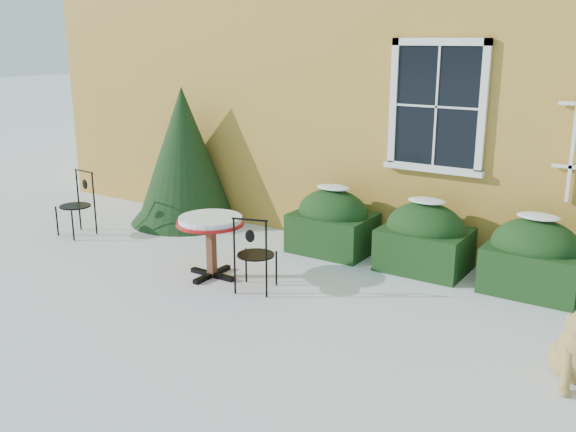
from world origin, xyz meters
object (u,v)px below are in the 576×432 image
Objects in this scene: patio_chair_far at (77,203)px; evergreen_shrub at (185,168)px; bistro_table at (211,227)px; patio_chair_near at (255,253)px.

evergreen_shrub is at bearing 63.81° from patio_chair_far.
evergreen_shrub reaches higher than patio_chair_far.
patio_chair_far reaches higher than bistro_table.
bistro_table is at bearing -1.36° from patio_chair_far.
patio_chair_near is at bearing -6.22° from bistro_table.
patio_chair_far is (-2.75, 0.27, -0.16)m from bistro_table.
patio_chair_near reaches higher than bistro_table.
patio_chair_far is (-3.45, 0.35, 0.02)m from patio_chair_near.
bistro_table is at bearing -41.19° from evergreen_shrub.
patio_chair_near is (0.70, -0.08, -0.18)m from bistro_table.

